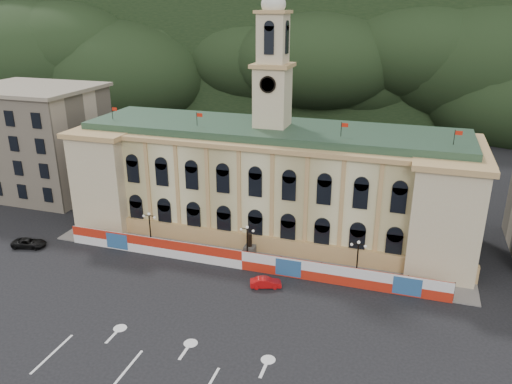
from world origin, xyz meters
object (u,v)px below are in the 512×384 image
(statue, at_px, (250,250))
(lamp_center, at_px, (247,241))
(red_sedan, at_px, (266,283))
(black_suv, at_px, (29,243))

(statue, relative_size, lamp_center, 0.72)
(lamp_center, xyz_separation_m, red_sedan, (4.06, -5.21, -2.47))
(red_sedan, height_order, black_suv, black_suv)
(statue, height_order, red_sedan, statue)
(statue, distance_m, lamp_center, 2.14)
(lamp_center, height_order, black_suv, lamp_center)
(statue, relative_size, red_sedan, 0.95)
(statue, xyz_separation_m, black_suv, (-30.00, -6.21, -0.55))
(statue, height_order, lamp_center, lamp_center)
(red_sedan, bearing_deg, statue, 13.34)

